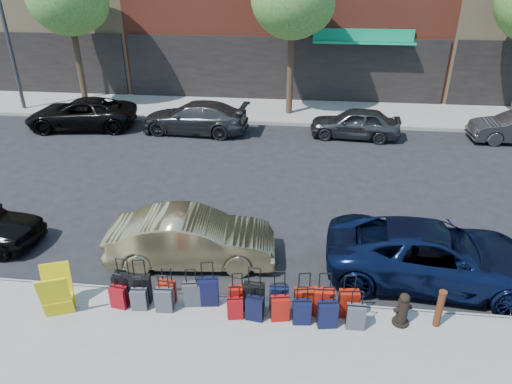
# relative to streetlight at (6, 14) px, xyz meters

# --- Properties ---
(ground) EXTENTS (120.00, 120.00, 0.00)m
(ground) POSITION_rel_streetlight_xyz_m (12.80, -8.80, -4.66)
(ground) COLOR black
(ground) RESTS_ON ground
(sidewalk_near) EXTENTS (60.00, 4.00, 0.15)m
(sidewalk_near) POSITION_rel_streetlight_xyz_m (12.80, -15.30, -4.59)
(sidewalk_near) COLOR gray
(sidewalk_near) RESTS_ON ground
(sidewalk_far) EXTENTS (60.00, 4.00, 0.15)m
(sidewalk_far) POSITION_rel_streetlight_xyz_m (12.80, 1.20, -4.59)
(sidewalk_far) COLOR gray
(sidewalk_far) RESTS_ON ground
(curb_near) EXTENTS (60.00, 0.08, 0.15)m
(curb_near) POSITION_rel_streetlight_xyz_m (12.80, -13.28, -4.59)
(curb_near) COLOR gray
(curb_near) RESTS_ON ground
(curb_far) EXTENTS (60.00, 0.08, 0.15)m
(curb_far) POSITION_rel_streetlight_xyz_m (12.80, -0.82, -4.59)
(curb_far) COLOR gray
(curb_far) RESTS_ON ground
(streetlight) EXTENTS (2.59, 0.18, 8.00)m
(streetlight) POSITION_rel_streetlight_xyz_m (0.00, 0.00, 0.00)
(streetlight) COLOR #333338
(streetlight) RESTS_ON sidewalk_far
(suitcase_front_0) EXTENTS (0.44, 0.25, 1.06)m
(suitcase_front_0) POSITION_rel_streetlight_xyz_m (10.34, -13.64, -4.18)
(suitcase_front_0) COLOR black
(suitcase_front_0) RESTS_ON sidewalk_near
(suitcase_front_1) EXTENTS (0.46, 0.29, 1.06)m
(suitcase_front_1) POSITION_rel_streetlight_xyz_m (10.72, -13.64, -4.18)
(suitcase_front_1) COLOR black
(suitcase_front_1) RESTS_ON sidewalk_near
(suitcase_front_2) EXTENTS (0.38, 0.23, 0.88)m
(suitcase_front_2) POSITION_rel_streetlight_xyz_m (11.31, -13.61, -4.24)
(suitcase_front_2) COLOR maroon
(suitcase_front_2) RESTS_ON sidewalk_near
(suitcase_front_3) EXTENTS (0.41, 0.26, 0.91)m
(suitcase_front_3) POSITION_rel_streetlight_xyz_m (11.87, -13.64, -4.23)
(suitcase_front_3) COLOR #36363A
(suitcase_front_3) RESTS_ON sidewalk_near
(suitcase_front_4) EXTENTS (0.47, 0.30, 1.07)m
(suitcase_front_4) POSITION_rel_streetlight_xyz_m (12.22, -13.57, -4.18)
(suitcase_front_4) COLOR black
(suitcase_front_4) RESTS_ON sidewalk_near
(suitcase_front_5) EXTENTS (0.39, 0.25, 0.88)m
(suitcase_front_5) POSITION_rel_streetlight_xyz_m (12.87, -13.63, -4.23)
(suitcase_front_5) COLOR #A2110A
(suitcase_front_5) RESTS_ON sidewalk_near
(suitcase_front_6) EXTENTS (0.45, 0.26, 1.07)m
(suitcase_front_6) POSITION_rel_streetlight_xyz_m (13.23, -13.65, -4.18)
(suitcase_front_6) COLOR black
(suitcase_front_6) RESTS_ON sidewalk_near
(suitcase_front_7) EXTENTS (0.40, 0.23, 0.96)m
(suitcase_front_7) POSITION_rel_streetlight_xyz_m (13.77, -13.56, -4.21)
(suitcase_front_7) COLOR black
(suitcase_front_7) RESTS_ON sidewalk_near
(suitcase_front_8) EXTENTS (0.45, 0.31, 1.00)m
(suitcase_front_8) POSITION_rel_streetlight_xyz_m (14.30, -13.63, -4.20)
(suitcase_front_8) COLOR maroon
(suitcase_front_8) RESTS_ON sidewalk_near
(suitcase_front_9) EXTENTS (0.44, 0.26, 1.03)m
(suitcase_front_9) POSITION_rel_streetlight_xyz_m (14.72, -13.62, -4.19)
(suitcase_front_9) COLOR #A8170A
(suitcase_front_9) RESTS_ON sidewalk_near
(suitcase_front_10) EXTENTS (0.44, 0.27, 1.00)m
(suitcase_front_10) POSITION_rel_streetlight_xyz_m (15.24, -13.60, -4.20)
(suitcase_front_10) COLOR maroon
(suitcase_front_10) RESTS_ON sidewalk_near
(suitcase_back_0) EXTENTS (0.38, 0.26, 0.84)m
(suitcase_back_0) POSITION_rel_streetlight_xyz_m (10.31, -13.88, -4.25)
(suitcase_back_0) COLOR maroon
(suitcase_back_0) RESTS_ON sidewalk_near
(suitcase_back_1) EXTENTS (0.36, 0.22, 0.81)m
(suitcase_back_1) POSITION_rel_streetlight_xyz_m (10.77, -13.90, -4.26)
(suitcase_back_1) COLOR #414046
(suitcase_back_1) RESTS_ON sidewalk_near
(suitcase_back_2) EXTENTS (0.38, 0.23, 0.89)m
(suitcase_back_2) POSITION_rel_streetlight_xyz_m (11.32, -13.88, -4.23)
(suitcase_back_2) COLOR #3D3C41
(suitcase_back_2) RESTS_ON sidewalk_near
(suitcase_back_5) EXTENTS (0.35, 0.24, 0.78)m
(suitcase_back_5) POSITION_rel_streetlight_xyz_m (12.87, -13.93, -4.27)
(suitcase_back_5) COLOR maroon
(suitcase_back_5) RESTS_ON sidewalk_near
(suitcase_back_6) EXTENTS (0.39, 0.26, 0.87)m
(suitcase_back_6) POSITION_rel_streetlight_xyz_m (13.28, -13.92, -4.24)
(suitcase_back_6) COLOR black
(suitcase_back_6) RESTS_ON sidewalk_near
(suitcase_back_7) EXTENTS (0.41, 0.29, 0.90)m
(suitcase_back_7) POSITION_rel_streetlight_xyz_m (13.81, -13.87, -4.23)
(suitcase_back_7) COLOR #980F09
(suitcase_back_7) RESTS_ON sidewalk_near
(suitcase_back_8) EXTENTS (0.39, 0.25, 0.89)m
(suitcase_back_8) POSITION_rel_streetlight_xyz_m (14.26, -13.93, -4.23)
(suitcase_back_8) COLOR black
(suitcase_back_8) RESTS_ON sidewalk_near
(suitcase_back_9) EXTENTS (0.43, 0.29, 0.95)m
(suitcase_back_9) POSITION_rel_streetlight_xyz_m (14.79, -13.96, -4.21)
(suitcase_back_9) COLOR black
(suitcase_back_9) RESTS_ON sidewalk_near
(suitcase_back_10) EXTENTS (0.37, 0.22, 0.89)m
(suitcase_back_10) POSITION_rel_streetlight_xyz_m (15.36, -13.95, -4.23)
(suitcase_back_10) COLOR #3E3E43
(suitcase_back_10) RESTS_ON sidewalk_near
(fire_hydrant) EXTENTS (0.40, 0.35, 0.77)m
(fire_hydrant) POSITION_rel_streetlight_xyz_m (16.32, -13.73, -4.16)
(fire_hydrant) COLOR black
(fire_hydrant) RESTS_ON sidewalk_near
(bollard) EXTENTS (0.16, 0.16, 0.88)m
(bollard) POSITION_rel_streetlight_xyz_m (17.05, -13.70, -4.06)
(bollard) COLOR #38190C
(bollard) RESTS_ON sidewalk_near
(display_rack) EXTENTS (0.79, 0.83, 1.07)m
(display_rack) POSITION_rel_streetlight_xyz_m (9.11, -14.19, -3.98)
(display_rack) COLOR #CEB90B
(display_rack) RESTS_ON sidewalk_near
(car_near_1) EXTENTS (4.29, 1.85, 1.37)m
(car_near_1) POSITION_rel_streetlight_xyz_m (11.45, -11.84, -3.98)
(car_near_1) COLOR tan
(car_near_1) RESTS_ON ground
(car_near_2) EXTENTS (5.22, 2.72, 1.41)m
(car_near_2) POSITION_rel_streetlight_xyz_m (17.32, -11.92, -3.96)
(car_near_2) COLOR #0C1535
(car_near_2) RESTS_ON ground
(car_far_0) EXTENTS (5.09, 2.84, 1.35)m
(car_far_0) POSITION_rel_streetlight_xyz_m (3.97, -2.19, -3.99)
(car_far_0) COLOR black
(car_far_0) RESTS_ON ground
(car_far_1) EXTENTS (4.83, 2.22, 1.37)m
(car_far_1) POSITION_rel_streetlight_xyz_m (9.26, -2.20, -3.98)
(car_far_1) COLOR #303032
(car_far_1) RESTS_ON ground
(car_far_2) EXTENTS (3.92, 1.83, 1.30)m
(car_far_2) POSITION_rel_streetlight_xyz_m (16.27, -2.07, -4.01)
(car_far_2) COLOR #333436
(car_far_2) RESTS_ON ground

